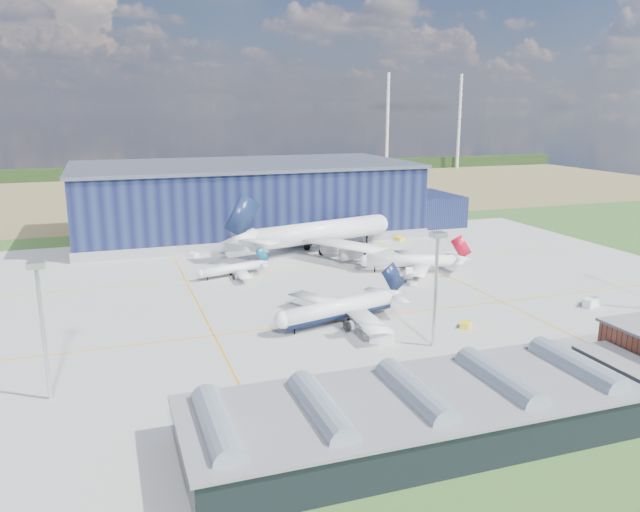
{
  "coord_description": "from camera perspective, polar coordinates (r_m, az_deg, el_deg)",
  "views": [
    {
      "loc": [
        -49.32,
        -131.98,
        46.1
      ],
      "look_at": [
        2.18,
        15.55,
        8.65
      ],
      "focal_mm": 35.0,
      "sensor_mm": 36.0,
      "label": 1
    }
  ],
  "objects": [
    {
      "name": "airliner_red",
      "position": [
        178.74,
        8.3,
        0.14
      ],
      "size": [
        40.94,
        40.5,
        10.58
      ],
      "primitive_type": null,
      "rotation": [
        0.0,
        0.0,
        2.81
      ],
      "color": "white",
      "rests_on": "ground"
    },
    {
      "name": "light_mast_center",
      "position": [
        121.9,
        10.59,
        -1.33
      ],
      "size": [
        2.6,
        2.6,
        23.0
      ],
      "color": "silver",
      "rests_on": "ground"
    },
    {
      "name": "gse_tug_c",
      "position": [
        221.77,
        7.27,
        1.56
      ],
      "size": [
        2.69,
        3.68,
        1.46
      ],
      "primitive_type": "cube",
      "rotation": [
        0.0,
        0.0,
        0.19
      ],
      "color": "yellow",
      "rests_on": "ground"
    },
    {
      "name": "airstair",
      "position": [
        169.34,
        8.05,
        -1.95
      ],
      "size": [
        2.92,
        4.8,
        2.87
      ],
      "primitive_type": "cube",
      "rotation": [
        0.0,
        0.0,
        -0.27
      ],
      "color": "white",
      "rests_on": "ground"
    },
    {
      "name": "gse_tug_b",
      "position": [
        137.82,
        13.17,
        -6.16
      ],
      "size": [
        3.36,
        3.38,
        1.24
      ],
      "primitive_type": "cube",
      "rotation": [
        0.0,
        0.0,
        -0.77
      ],
      "color": "yellow",
      "rests_on": "ground"
    },
    {
      "name": "treeline",
      "position": [
        436.82,
        -12.79,
        7.62
      ],
      "size": [
        600.0,
        8.0,
        8.0
      ],
      "primitive_type": "cube",
      "color": "black",
      "rests_on": "ground"
    },
    {
      "name": "gse_van_c",
      "position": [
        161.17,
        23.54,
        -3.91
      ],
      "size": [
        4.85,
        3.54,
        2.1
      ],
      "primitive_type": "cube",
      "rotation": [
        0.0,
        0.0,
        1.94
      ],
      "color": "white",
      "rests_on": "ground"
    },
    {
      "name": "airliner_regional",
      "position": [
        174.21,
        -8.16,
        -0.76
      ],
      "size": [
        27.19,
        26.84,
        7.32
      ],
      "primitive_type": null,
      "rotation": [
        0.0,
        0.0,
        3.39
      ],
      "color": "white",
      "rests_on": "ground"
    },
    {
      "name": "gse_van_b",
      "position": [
        197.83,
        12.09,
        0.0
      ],
      "size": [
        4.71,
        4.37,
        2.03
      ],
      "primitive_type": "cube",
      "rotation": [
        0.0,
        0.0,
        0.88
      ],
      "color": "white",
      "rests_on": "ground"
    },
    {
      "name": "gse_van_a",
      "position": [
        126.63,
        5.69,
        -7.43
      ],
      "size": [
        5.26,
        4.22,
        2.11
      ],
      "primitive_type": "cube",
      "rotation": [
        0.0,
        0.0,
        1.06
      ],
      "color": "white",
      "rests_on": "ground"
    },
    {
      "name": "light_mast_west",
      "position": [
        107.02,
        -24.17,
        -4.4
      ],
      "size": [
        2.6,
        2.6,
        23.0
      ],
      "color": "silver",
      "rests_on": "ground"
    },
    {
      "name": "apron",
      "position": [
        157.21,
        -0.08,
        -3.56
      ],
      "size": [
        220.0,
        160.0,
        0.08
      ],
      "color": "#989893",
      "rests_on": "ground"
    },
    {
      "name": "airliner_widebody",
      "position": [
        201.18,
        -0.07,
        3.21
      ],
      "size": [
        76.59,
        75.62,
        20.5
      ],
      "primitive_type": null,
      "rotation": [
        0.0,
        0.0,
        0.26
      ],
      "color": "white",
      "rests_on": "ground"
    },
    {
      "name": "airliner_navy",
      "position": [
        134.68,
        1.65,
        -3.97
      ],
      "size": [
        42.46,
        41.91,
        11.44
      ],
      "primitive_type": null,
      "rotation": [
        0.0,
        0.0,
        3.39
      ],
      "color": "white",
      "rests_on": "ground"
    },
    {
      "name": "hangar",
      "position": [
        235.24,
        -6.25,
        4.97
      ],
      "size": [
        145.0,
        62.0,
        26.1
      ],
      "color": "#101437",
      "rests_on": "ground"
    },
    {
      "name": "ground",
      "position": [
        148.24,
        1.19,
        -4.64
      ],
      "size": [
        600.0,
        600.0,
        0.0
      ],
      "primitive_type": "plane",
      "color": "#325620",
      "rests_on": "ground"
    },
    {
      "name": "car_b",
      "position": [
        107.2,
        0.48,
        -11.67
      ],
      "size": [
        3.5,
        2.17,
        1.09
      ],
      "primitive_type": "imported",
      "rotation": [
        0.0,
        0.0,
        1.9
      ],
      "color": "#99999E",
      "rests_on": "ground"
    },
    {
      "name": "gse_cart_b",
      "position": [
        200.83,
        -11.5,
        0.12
      ],
      "size": [
        3.39,
        3.62,
        1.31
      ],
      "primitive_type": "cube",
      "rotation": [
        0.0,
        0.0,
        0.62
      ],
      "color": "white",
      "rests_on": "ground"
    },
    {
      "name": "glass_concourse",
      "position": [
        93.91,
        10.58,
        -13.62
      ],
      "size": [
        78.0,
        23.0,
        8.6
      ],
      "color": "black",
      "rests_on": "ground"
    },
    {
      "name": "farmland",
      "position": [
        358.39,
        -11.23,
        5.83
      ],
      "size": [
        600.0,
        220.0,
        0.01
      ],
      "primitive_type": "cube",
      "color": "olive",
      "rests_on": "ground"
    }
  ]
}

